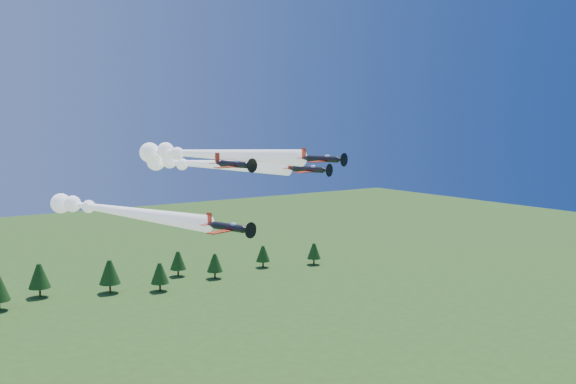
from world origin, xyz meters
TOP-DOWN VIEW (x-y plane):
  - plane_lead at (-3.74, 15.78)m, footprint 17.38×41.91m
  - plane_left at (-17.37, 22.46)m, footprint 17.57×48.52m
  - plane_right at (1.64, 25.72)m, footprint 18.39×39.80m
  - plane_slot at (-2.41, 7.78)m, footprint 8.24×9.06m
  - treeline at (-16.55, 111.46)m, footprint 170.62×20.65m

SIDE VIEW (x-z plane):
  - treeline at x=-16.55m, z-range 0.69..12.49m
  - plane_left at x=-17.37m, z-range 36.49..40.19m
  - plane_right at x=1.64m, z-range 43.37..47.07m
  - plane_slot at x=-2.41m, z-range 44.85..47.73m
  - plane_lead at x=-3.74m, z-range 45.84..49.54m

